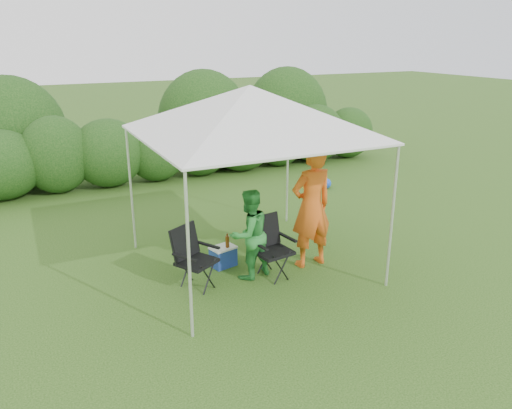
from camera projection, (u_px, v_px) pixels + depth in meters
name	position (u px, v px, depth m)	size (l,w,h in m)	color
ground	(265.00, 278.00, 7.59)	(70.00, 70.00, 0.00)	#3A611E
hedge	(156.00, 149.00, 12.43)	(13.20, 1.53, 1.80)	#244C17
canopy	(250.00, 111.00, 7.22)	(3.10, 3.10, 2.83)	silver
chair_right	(270.00, 243.00, 7.52)	(0.64, 0.59, 0.93)	black
chair_left	(192.00, 253.00, 7.19)	(0.71, 0.69, 0.91)	black
man	(311.00, 206.00, 7.73)	(0.72, 0.47, 1.96)	orange
woman	(249.00, 234.00, 7.43)	(0.67, 0.52, 1.38)	#2E8D38
cooler	(223.00, 256.00, 7.93)	(0.44, 0.37, 0.33)	#203D97
bottle	(227.00, 240.00, 7.84)	(0.06, 0.06, 0.23)	#592D0C
lawn_toy	(314.00, 182.00, 12.02)	(0.62, 0.52, 0.31)	gold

